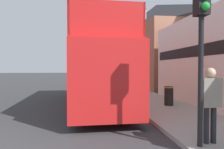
% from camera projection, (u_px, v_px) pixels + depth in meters
% --- Properties ---
extents(ground_plane, '(144.00, 144.00, 0.00)m').
position_uv_depth(ground_plane, '(54.00, 85.00, 25.61)').
color(ground_plane, '#333335').
extents(sidewalk, '(2.96, 108.00, 0.14)m').
position_uv_depth(sidewalk, '(120.00, 86.00, 23.58)').
color(sidewalk, '#999993').
rests_on(sidewalk, ground_plane).
extents(brick_terrace_rear, '(6.00, 16.56, 9.28)m').
position_uv_depth(brick_terrace_rear, '(156.00, 45.00, 25.19)').
color(brick_terrace_rear, '#9E664C').
rests_on(brick_terrace_rear, ground_plane).
extents(tour_bus, '(2.78, 10.60, 4.11)m').
position_uv_depth(tour_bus, '(95.00, 70.00, 11.81)').
color(tour_bus, red).
rests_on(tour_bus, ground_plane).
extents(parked_car_ahead_of_bus, '(2.05, 4.25, 1.42)m').
position_uv_depth(parked_car_ahead_of_bus, '(97.00, 82.00, 20.95)').
color(parked_car_ahead_of_bus, navy).
rests_on(parked_car_ahead_of_bus, ground_plane).
extents(pedestrian_nearest, '(0.48, 0.27, 1.84)m').
position_uv_depth(pedestrian_nearest, '(210.00, 98.00, 5.31)').
color(pedestrian_nearest, '#232328').
rests_on(pedestrian_nearest, sidewalk).
extents(traffic_signal, '(0.28, 0.42, 3.90)m').
position_uv_depth(traffic_signal, '(202.00, 24.00, 5.02)').
color(traffic_signal, black).
rests_on(traffic_signal, sidewalk).
extents(lamp_post_nearest, '(0.35, 0.35, 4.90)m').
position_uv_depth(lamp_post_nearest, '(143.00, 37.00, 10.64)').
color(lamp_post_nearest, black).
rests_on(lamp_post_nearest, sidewalk).
extents(lamp_post_second, '(0.35, 0.35, 4.58)m').
position_uv_depth(lamp_post_second, '(115.00, 54.00, 20.20)').
color(lamp_post_second, black).
rests_on(lamp_post_second, sidewalk).
extents(lamp_post_third, '(0.35, 0.35, 4.29)m').
position_uv_depth(lamp_post_third, '(104.00, 60.00, 29.75)').
color(lamp_post_third, black).
rests_on(lamp_post_third, sidewalk).
extents(litter_bin, '(0.48, 0.48, 0.94)m').
position_uv_depth(litter_bin, '(169.00, 95.00, 10.77)').
color(litter_bin, black).
rests_on(litter_bin, sidewalk).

